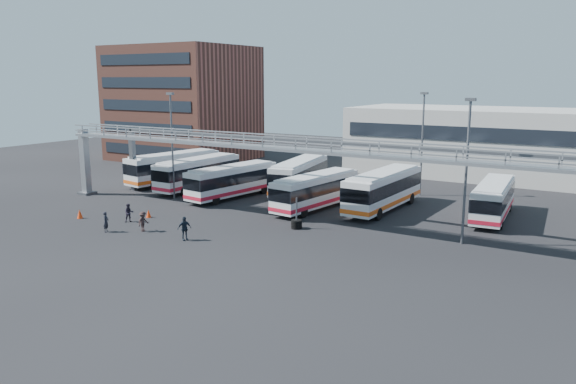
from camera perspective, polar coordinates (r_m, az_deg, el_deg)
The scene contains 21 objects.
ground at distance 40.14m, azimuth -2.26°, elevation -5.18°, with size 140.00×140.00×0.00m, color black.
gantry at distance 43.89m, azimuth 1.92°, elevation 3.62°, with size 51.40×5.15×7.10m.
apartment_building at distance 83.18m, azimuth -10.59°, elevation 8.84°, with size 18.00×15.00×16.00m, color brown.
warehouse at distance 71.06m, azimuth 23.62°, elevation 4.43°, with size 42.00×14.00×8.00m, color #9E9E99.
light_pole_left at distance 55.02m, azimuth -11.70°, elevation 5.20°, with size 0.70×0.35×10.21m.
light_pole_mid at distance 40.55m, azimuth 17.70°, elevation 2.75°, with size 0.70×0.35×10.21m.
light_pole_back at distance 57.04m, azimuth 13.49°, elevation 5.33°, with size 0.70×0.35×10.21m.
bus_0 at distance 63.62m, azimuth -11.53°, elevation 2.54°, with size 4.43×11.60×3.44m.
bus_1 at distance 59.90m, azimuth -9.13°, elevation 2.03°, with size 2.86×11.03×3.33m.
bus_2 at distance 55.05m, azimuth -5.68°, elevation 1.22°, with size 3.87×10.75×3.19m.
bus_3 at distance 57.41m, azimuth 1.17°, elevation 1.79°, with size 4.51×11.36×3.37m.
bus_4 at distance 50.06m, azimuth 2.86°, elevation 0.22°, with size 3.65×10.63×3.16m.
bus_5 at distance 50.32m, azimuth 9.69°, elevation 0.33°, with size 3.06×11.55×3.48m.
bus_7 at distance 49.57m, azimuth 20.14°, elevation -0.62°, with size 3.16×10.38×3.10m.
pedestrian_a at distance 44.90m, azimuth -18.01°, elevation -2.90°, with size 0.58×0.38×1.58m, color black.
pedestrian_b at distance 47.44m, azimuth -15.86°, elevation -2.05°, with size 0.74×0.58×1.53m, color #261F2C.
pedestrian_c at distance 44.27m, azimuth -14.51°, elevation -2.92°, with size 1.00×0.58×1.55m, color #2E201F.
pedestrian_d at distance 41.18m, azimuth -10.49°, elevation -3.67°, with size 1.03×0.43×1.75m, color black.
cone_left at distance 50.07m, azimuth -20.40°, elevation -2.10°, with size 0.48×0.48×0.76m, color red.
cone_right at distance 48.67m, azimuth -13.98°, elevation -2.13°, with size 0.43×0.43×0.69m, color red.
tire_stack at distance 43.76m, azimuth 0.87°, elevation -3.20°, with size 0.86×0.86×2.47m.
Camera 1 is at (21.28, -32.06, 11.44)m, focal length 35.00 mm.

